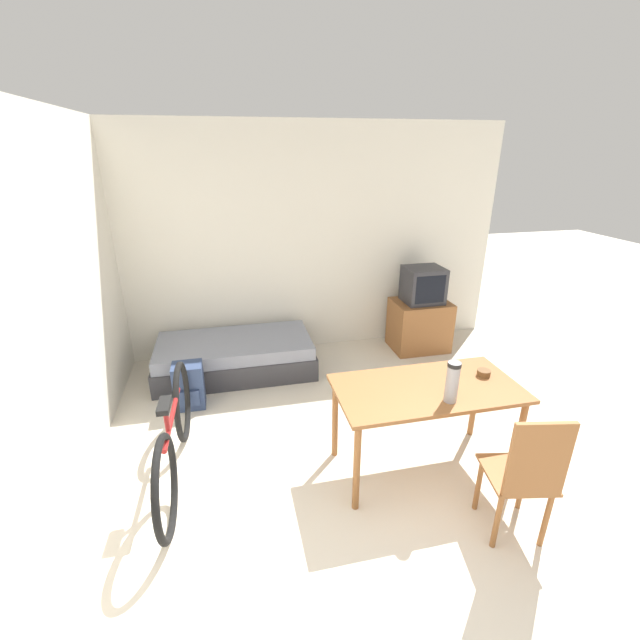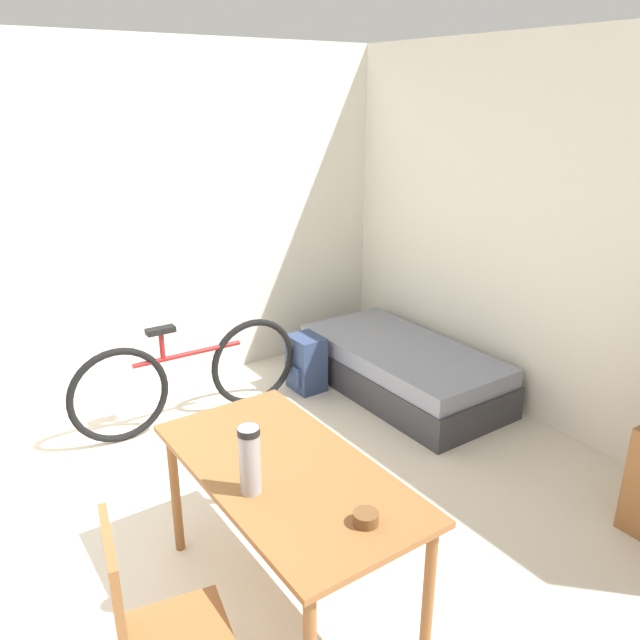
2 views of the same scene
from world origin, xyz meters
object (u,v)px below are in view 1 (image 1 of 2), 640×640
bicycle (175,437)px  mate_bowl (484,373)px  tv (420,315)px  thermos_flask (452,380)px  daybed (235,356)px  dining_table (426,397)px  wooden_chair (526,473)px  backpack (189,386)px

bicycle → mate_bowl: size_ratio=17.07×
tv → thermos_flask: 2.47m
daybed → bicycle: 1.69m
dining_table → bicycle: bearing=170.1°
tv → wooden_chair: bearing=-102.5°
tv → dining_table: tv is taller
tv → bicycle: bearing=-148.4°
bicycle → daybed: bearing=72.5°
daybed → wooden_chair: wooden_chair is taller
bicycle → backpack: (0.04, 0.99, -0.13)m
mate_bowl → wooden_chair: bearing=-103.2°
thermos_flask → backpack: 2.54m
tv → backpack: size_ratio=2.31×
wooden_chair → thermos_flask: thermos_flask is taller
dining_table → bicycle: bicycle is taller
dining_table → thermos_flask: (0.07, -0.21, 0.25)m
dining_table → wooden_chair: wooden_chair is taller
thermos_flask → mate_bowl: size_ratio=2.99×
bicycle → backpack: size_ratio=3.76×
daybed → mate_bowl: bearing=-45.1°
wooden_chair → bicycle: size_ratio=0.56×
daybed → bicycle: bearing=-107.5°
bicycle → thermos_flask: 2.10m
bicycle → mate_bowl: 2.43m
tv → wooden_chair: tv is taller
wooden_chair → mate_bowl: 0.88m
tv → backpack: (-2.78, -0.74, -0.23)m
wooden_chair → mate_bowl: size_ratio=9.56×
mate_bowl → bicycle: bearing=173.5°
dining_table → backpack: dining_table is taller
dining_table → backpack: bearing=144.5°
bicycle → backpack: bicycle is taller
tv → mate_bowl: 2.07m
backpack → thermos_flask: bearing=-38.6°
daybed → thermos_flask: size_ratio=5.76×
dining_table → wooden_chair: bearing=-68.1°
wooden_chair → tv: bearing=77.5°
wooden_chair → backpack: 3.01m
dining_table → mate_bowl: (0.50, 0.06, 0.11)m
daybed → backpack: 0.78m
daybed → tv: 2.33m
thermos_flask → bicycle: bearing=164.5°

